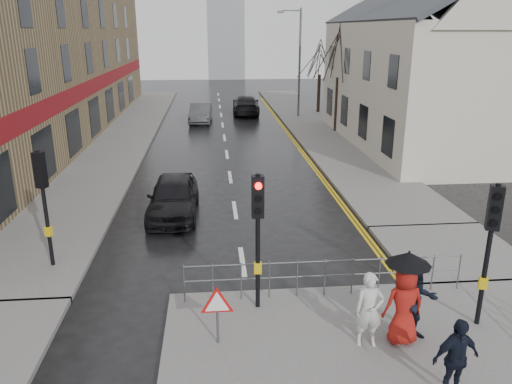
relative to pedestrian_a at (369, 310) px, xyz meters
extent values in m
plane|color=black|center=(-2.41, 1.55, -0.98)|extent=(120.00, 120.00, 0.00)
cube|color=#605E5B|center=(-8.91, 24.55, -0.91)|extent=(4.00, 44.00, 0.14)
cube|color=#605E5B|center=(4.09, 26.55, -0.91)|extent=(4.00, 40.00, 0.14)
cube|color=#605E5B|center=(4.09, 4.55, -0.91)|extent=(4.00, 4.20, 0.14)
cube|color=#917953|center=(-14.41, 23.55, 4.02)|extent=(8.00, 42.00, 10.00)
cube|color=beige|center=(9.59, 19.55, 2.52)|extent=(9.00, 16.00, 7.00)
cube|color=gray|center=(-0.91, 63.55, 8.02)|extent=(5.00, 5.00, 18.00)
cylinder|color=black|center=(-2.21, 1.75, 0.86)|extent=(0.11, 0.11, 3.40)
cube|color=black|center=(-2.21, 1.75, 2.01)|extent=(0.28, 0.22, 1.00)
cylinder|color=#FF0C07|center=(-2.21, 1.61, 2.31)|extent=(0.16, 0.04, 0.16)
cylinder|color=black|center=(-2.21, 1.61, 2.01)|extent=(0.16, 0.04, 0.16)
cylinder|color=black|center=(-2.21, 1.61, 1.71)|extent=(0.16, 0.04, 0.16)
cube|color=gold|center=(-2.21, 1.75, 0.21)|extent=(0.18, 0.14, 0.28)
cylinder|color=black|center=(2.79, 0.55, 0.86)|extent=(0.11, 0.11, 3.40)
cube|color=black|center=(2.79, 0.55, 2.01)|extent=(0.34, 0.30, 1.00)
cylinder|color=black|center=(2.74, 0.42, 2.31)|extent=(0.16, 0.09, 0.16)
cylinder|color=black|center=(2.74, 0.42, 2.01)|extent=(0.16, 0.09, 0.16)
cylinder|color=black|center=(2.74, 0.42, 1.71)|extent=(0.16, 0.09, 0.16)
cube|color=gold|center=(2.79, 0.55, 0.21)|extent=(0.22, 0.19, 0.28)
cylinder|color=black|center=(-7.91, 4.55, 0.86)|extent=(0.11, 0.11, 3.40)
cube|color=black|center=(-7.91, 4.55, 2.01)|extent=(0.34, 0.30, 1.00)
cylinder|color=black|center=(-7.86, 4.69, 2.31)|extent=(0.16, 0.09, 0.16)
cylinder|color=black|center=(-7.86, 4.69, 2.01)|extent=(0.16, 0.09, 0.16)
cylinder|color=black|center=(-7.86, 4.69, 1.71)|extent=(0.16, 0.09, 0.16)
cube|color=gold|center=(-7.91, 4.55, 0.21)|extent=(0.22, 0.19, 0.28)
cylinder|color=#595B5E|center=(-4.01, 2.15, -0.34)|extent=(0.04, 0.04, 1.00)
cylinder|color=#595B5E|center=(3.09, 2.15, -0.34)|extent=(0.04, 0.04, 1.00)
cylinder|color=#595B5E|center=(-0.46, 2.15, 0.11)|extent=(7.10, 0.04, 0.04)
cylinder|color=#595B5E|center=(-0.46, 2.15, -0.29)|extent=(7.10, 0.04, 0.04)
cylinder|color=#595B5E|center=(-3.21, 0.35, -0.41)|extent=(0.06, 0.06, 0.85)
cylinder|color=red|center=(-3.21, 0.35, 0.11)|extent=(0.80, 0.03, 0.80)
cylinder|color=white|center=(-3.21, 0.33, 0.11)|extent=(0.60, 0.03, 0.60)
cylinder|color=#595B5E|center=(3.59, 29.55, 3.16)|extent=(0.16, 0.16, 8.00)
cylinder|color=#595B5E|center=(2.89, 29.55, 6.96)|extent=(1.40, 0.10, 0.10)
cube|color=#595B5E|center=(2.09, 29.55, 6.86)|extent=(0.50, 0.25, 0.18)
cylinder|color=black|center=(5.09, 23.55, 0.91)|extent=(0.26, 0.26, 3.50)
cylinder|color=black|center=(5.59, 31.55, 0.66)|extent=(0.26, 0.26, 3.00)
imported|color=silver|center=(0.00, 0.00, 0.00)|extent=(0.66, 0.47, 1.68)
imported|color=black|center=(1.07, 0.13, 0.10)|extent=(0.96, 0.77, 1.88)
imported|color=maroon|center=(0.77, 0.04, 0.06)|extent=(0.91, 0.62, 1.79)
cylinder|color=black|center=(0.77, 0.04, 0.16)|extent=(0.02, 0.02, 1.99)
cone|color=black|center=(0.77, 0.04, 1.15)|extent=(0.96, 0.96, 0.28)
imported|color=black|center=(1.08, -1.69, -0.04)|extent=(1.00, 0.55, 1.61)
imported|color=black|center=(-4.70, 8.66, -0.23)|extent=(1.85, 4.41, 1.49)
imported|color=#3C3E41|center=(-3.98, 28.25, -0.27)|extent=(1.76, 4.38, 1.42)
imported|color=black|center=(-0.37, 31.68, -0.22)|extent=(2.38, 5.31, 1.51)
camera|label=1|loc=(-3.22, -9.00, 5.66)|focal=35.00mm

